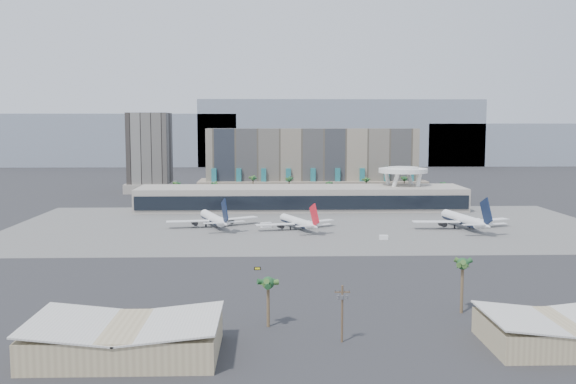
{
  "coord_description": "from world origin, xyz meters",
  "views": [
    {
      "loc": [
        -17.12,
        -224.14,
        45.06
      ],
      "look_at": [
        -8.99,
        40.0,
        16.76
      ],
      "focal_mm": 40.0,
      "sensor_mm": 36.0,
      "label": 1
    }
  ],
  "objects_px": {
    "utility_pole": "(342,309)",
    "service_vehicle_b": "(384,237)",
    "taxiway_sign": "(257,268)",
    "airliner_centre": "(297,222)",
    "airliner_left": "(214,219)",
    "airliner_right": "(463,220)",
    "service_vehicle_a": "(266,225)"
  },
  "relations": [
    {
      "from": "taxiway_sign",
      "to": "service_vehicle_a",
      "type": "bearing_deg",
      "value": 86.27
    },
    {
      "from": "utility_pole",
      "to": "service_vehicle_b",
      "type": "bearing_deg",
      "value": 75.74
    },
    {
      "from": "airliner_centre",
      "to": "service_vehicle_b",
      "type": "xyz_separation_m",
      "value": [
        32.62,
        -24.86,
        -2.45
      ]
    },
    {
      "from": "airliner_left",
      "to": "service_vehicle_b",
      "type": "distance_m",
      "value": 76.29
    },
    {
      "from": "utility_pole",
      "to": "taxiway_sign",
      "type": "bearing_deg",
      "value": 105.63
    },
    {
      "from": "airliner_right",
      "to": "taxiway_sign",
      "type": "distance_m",
      "value": 115.17
    },
    {
      "from": "utility_pole",
      "to": "airliner_centre",
      "type": "distance_m",
      "value": 142.18
    },
    {
      "from": "taxiway_sign",
      "to": "airliner_right",
      "type": "bearing_deg",
      "value": 38.79
    },
    {
      "from": "airliner_centre",
      "to": "service_vehicle_a",
      "type": "height_order",
      "value": "airliner_centre"
    },
    {
      "from": "service_vehicle_b",
      "to": "airliner_left",
      "type": "bearing_deg",
      "value": 157.07
    },
    {
      "from": "utility_pole",
      "to": "airliner_centre",
      "type": "relative_size",
      "value": 0.34
    },
    {
      "from": "service_vehicle_b",
      "to": "taxiway_sign",
      "type": "bearing_deg",
      "value": -131.22
    },
    {
      "from": "utility_pole",
      "to": "airliner_centre",
      "type": "height_order",
      "value": "airliner_centre"
    },
    {
      "from": "airliner_left",
      "to": "service_vehicle_b",
      "type": "relative_size",
      "value": 12.19
    },
    {
      "from": "utility_pole",
      "to": "taxiway_sign",
      "type": "distance_m",
      "value": 69.37
    },
    {
      "from": "airliner_right",
      "to": "service_vehicle_a",
      "type": "bearing_deg",
      "value": 166.55
    },
    {
      "from": "airliner_right",
      "to": "service_vehicle_b",
      "type": "distance_m",
      "value": 45.94
    },
    {
      "from": "service_vehicle_a",
      "to": "taxiway_sign",
      "type": "bearing_deg",
      "value": -116.08
    },
    {
      "from": "service_vehicle_a",
      "to": "service_vehicle_b",
      "type": "xyz_separation_m",
      "value": [
        45.96,
        -29.8,
        -0.28
      ]
    },
    {
      "from": "utility_pole",
      "to": "service_vehicle_b",
      "type": "height_order",
      "value": "utility_pole"
    },
    {
      "from": "taxiway_sign",
      "to": "utility_pole",
      "type": "bearing_deg",
      "value": -76.36
    },
    {
      "from": "airliner_centre",
      "to": "service_vehicle_b",
      "type": "bearing_deg",
      "value": -60.37
    },
    {
      "from": "airliner_right",
      "to": "service_vehicle_a",
      "type": "height_order",
      "value": "airliner_right"
    },
    {
      "from": "airliner_right",
      "to": "airliner_left",
      "type": "bearing_deg",
      "value": 165.81
    },
    {
      "from": "airliner_left",
      "to": "taxiway_sign",
      "type": "height_order",
      "value": "airliner_left"
    },
    {
      "from": "airliner_centre",
      "to": "service_vehicle_b",
      "type": "height_order",
      "value": "airliner_centre"
    },
    {
      "from": "airliner_centre",
      "to": "service_vehicle_b",
      "type": "relative_size",
      "value": 10.68
    },
    {
      "from": "airliner_centre",
      "to": "taxiway_sign",
      "type": "distance_m",
      "value": 77.29
    },
    {
      "from": "service_vehicle_b",
      "to": "taxiway_sign",
      "type": "xyz_separation_m",
      "value": [
        -48.4,
        -50.74,
        -0.4
      ]
    },
    {
      "from": "airliner_left",
      "to": "service_vehicle_a",
      "type": "relative_size",
      "value": 8.76
    },
    {
      "from": "service_vehicle_a",
      "to": "utility_pole",
      "type": "bearing_deg",
      "value": -108.07
    },
    {
      "from": "airliner_left",
      "to": "airliner_right",
      "type": "relative_size",
      "value": 0.89
    }
  ]
}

